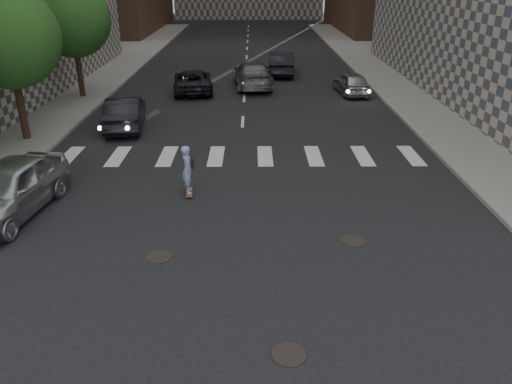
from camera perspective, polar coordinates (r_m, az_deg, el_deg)
ground at (r=12.38m, az=-2.65°, el=-10.32°), size 160.00×160.00×0.00m
sidewalk_left at (r=34.41m, az=-26.67°, el=10.05°), size 13.00×80.00×0.15m
sidewalk_right at (r=34.00m, az=24.34°, el=10.32°), size 13.00×80.00×0.15m
tree_b at (r=23.65m, az=-26.39°, el=16.10°), size 4.20×4.20×6.60m
tree_c at (r=31.06m, az=-20.17°, el=18.46°), size 4.20×4.20×6.60m
manhole_a at (r=10.43m, az=3.79°, el=-18.04°), size 0.70×0.70×0.02m
manhole_b at (r=13.60m, az=-10.99°, el=-7.28°), size 0.70×0.70×0.02m
manhole_c at (r=14.34m, az=11.00°, el=-5.52°), size 0.70×0.70×0.02m
skateboarder at (r=16.74m, az=-7.79°, el=2.58°), size 0.46×0.89×1.73m
silver_sedan at (r=17.04m, az=-26.45°, el=0.31°), size 2.60×5.15×1.68m
traffic_car_a at (r=24.77m, az=-14.72°, el=8.78°), size 2.15×4.73×1.51m
traffic_car_b at (r=32.78m, az=-0.41°, el=13.30°), size 2.81×5.79×1.63m
traffic_car_c at (r=31.65m, az=-7.24°, el=12.48°), size 2.84×5.14×1.36m
traffic_car_d at (r=31.43m, az=10.86°, el=12.14°), size 1.94×4.06×1.34m
traffic_car_e at (r=36.91m, az=2.93°, el=14.51°), size 2.00×5.03×1.63m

